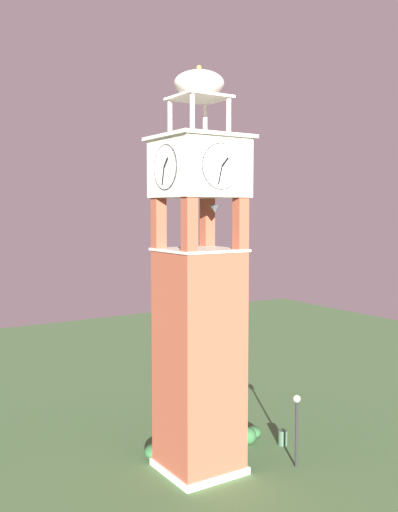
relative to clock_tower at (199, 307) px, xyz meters
name	(u,v)px	position (x,y,z in m)	size (l,w,h in m)	color
ground	(199,469)	(0.00, 0.00, -8.03)	(80.00, 80.00, 0.00)	#476B3D
clock_tower	(199,307)	(0.00, 0.00, 0.00)	(3.97, 3.97, 19.36)	brown
park_bench	(234,418)	(3.64, -4.79, -7.55)	(0.92, 1.66, 0.95)	brown
lamp_post	(297,417)	(-2.36, -4.18, -5.50)	(0.36, 0.36, 3.62)	black
trash_bin	(283,438)	(0.06, -5.42, -7.63)	(0.52, 0.52, 0.80)	#38513D
shrub_near_entry	(156,451)	(2.23, 1.21, -7.65)	(1.18, 1.18, 0.77)	#28562D
shrub_left_of_tower	(247,436)	(1.20, -3.90, -7.57)	(0.96, 0.96, 0.92)	#28562D
shrub_behind_bench	(253,432)	(1.72, -4.66, -7.71)	(0.96, 0.96, 0.64)	#28562D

